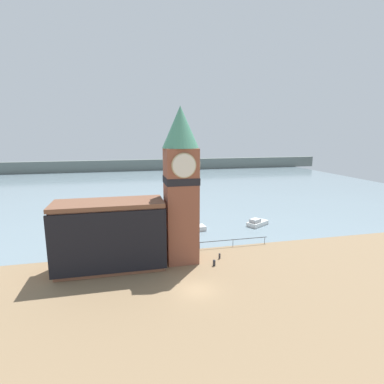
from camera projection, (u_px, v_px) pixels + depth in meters
name	position (u px, v px, depth m)	size (l,w,h in m)	color
ground_plane	(197.00, 290.00, 32.53)	(160.00, 160.00, 0.00)	#846B4C
water	(146.00, 184.00, 100.89)	(160.00, 120.00, 0.00)	gray
far_shoreline	(139.00, 165.00, 138.67)	(180.00, 3.00, 5.00)	slate
pier_railing	(233.00, 240.00, 44.94)	(10.98, 0.08, 1.09)	#333338
clock_tower	(181.00, 182.00, 38.34)	(4.63, 4.63, 20.09)	brown
pier_building	(110.00, 235.00, 37.06)	(13.38, 5.62, 8.60)	#935B42
boat_near	(193.00, 228.00, 52.33)	(4.24, 2.49, 1.50)	silver
boat_far	(257.00, 223.00, 55.30)	(4.74, 3.92, 1.39)	silver
mooring_bollard_near	(220.00, 256.00, 40.61)	(0.28, 0.28, 0.78)	#2D2D33
mooring_bollard_far	(214.00, 262.00, 38.42)	(0.36, 0.36, 0.83)	#2D2D33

